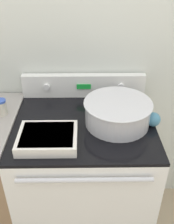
# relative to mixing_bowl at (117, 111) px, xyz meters

# --- Properties ---
(kitchen_wall) EXTENTS (8.00, 0.05, 2.50)m
(kitchen_wall) POSITION_rel_mixing_bowl_xyz_m (-0.18, 0.38, 0.22)
(kitchen_wall) COLOR silver
(kitchen_wall) RESTS_ON ground_plane
(stove_range) EXTENTS (0.79, 0.70, 0.96)m
(stove_range) POSITION_rel_mixing_bowl_xyz_m (-0.18, 0.01, -0.55)
(stove_range) COLOR white
(stove_range) RESTS_ON ground_plane
(control_panel) EXTENTS (0.79, 0.07, 0.15)m
(control_panel) POSITION_rel_mixing_bowl_xyz_m (-0.18, 0.32, -0.00)
(control_panel) COLOR white
(control_panel) RESTS_ON stove_range
(mixing_bowl) EXTENTS (0.37, 0.37, 0.14)m
(mixing_bowl) POSITION_rel_mixing_bowl_xyz_m (0.00, 0.00, 0.00)
(mixing_bowl) COLOR silver
(mixing_bowl) RESTS_ON stove_range
(casserole_dish) EXTENTS (0.30, 0.24, 0.05)m
(casserole_dish) POSITION_rel_mixing_bowl_xyz_m (-0.37, -0.17, -0.05)
(casserole_dish) COLOR silver
(casserole_dish) RESTS_ON stove_range
(ladle) EXTENTS (0.08, 0.33, 0.08)m
(ladle) POSITION_rel_mixing_bowl_xyz_m (0.19, -0.01, -0.04)
(ladle) COLOR teal
(ladle) RESTS_ON stove_range
(spice_jar_blue_cap) EXTENTS (0.06, 0.06, 0.10)m
(spice_jar_blue_cap) POSITION_rel_mixing_bowl_xyz_m (-0.65, 0.08, -0.02)
(spice_jar_blue_cap) COLOR beige
(spice_jar_blue_cap) RESTS_ON side_counter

